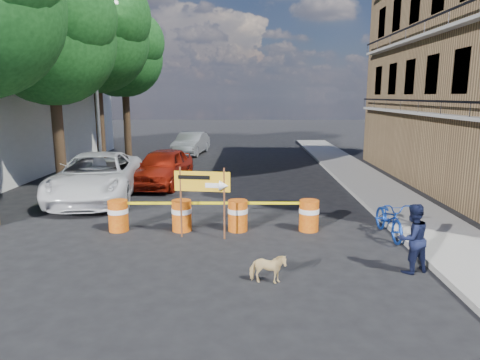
{
  "coord_description": "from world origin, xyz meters",
  "views": [
    {
      "loc": [
        0.89,
        -10.22,
        3.84
      ],
      "look_at": [
        0.65,
        2.65,
        1.3
      ],
      "focal_mm": 32.0,
      "sensor_mm": 36.0,
      "label": 1
    }
  ],
  "objects_px": {
    "suv_white": "(97,176)",
    "barrel_mid_right": "(238,215)",
    "dog": "(268,269)",
    "barrel_far_left": "(118,215)",
    "barrel_mid_left": "(182,215)",
    "bicycle": "(390,202)",
    "sedan_red": "(163,167)",
    "barrel_far_right": "(309,215)",
    "sedan_silver": "(191,143)",
    "detour_sign": "(210,187)",
    "pedestrian": "(412,238)"
  },
  "relations": [
    {
      "from": "barrel_mid_right",
      "to": "detour_sign",
      "type": "distance_m",
      "value": 1.41
    },
    {
      "from": "barrel_mid_left",
      "to": "pedestrian",
      "type": "xyz_separation_m",
      "value": [
        5.51,
        -2.87,
        0.31
      ]
    },
    {
      "from": "barrel_mid_right",
      "to": "bicycle",
      "type": "distance_m",
      "value": 4.25
    },
    {
      "from": "sedan_red",
      "to": "detour_sign",
      "type": "bearing_deg",
      "value": -62.93
    },
    {
      "from": "barrel_mid_right",
      "to": "bicycle",
      "type": "xyz_separation_m",
      "value": [
        4.19,
        -0.46,
        0.52
      ]
    },
    {
      "from": "barrel_mid_left",
      "to": "pedestrian",
      "type": "bearing_deg",
      "value": -27.5
    },
    {
      "from": "pedestrian",
      "to": "sedan_silver",
      "type": "bearing_deg",
      "value": -89.87
    },
    {
      "from": "suv_white",
      "to": "barrel_mid_right",
      "type": "bearing_deg",
      "value": -42.39
    },
    {
      "from": "barrel_mid_right",
      "to": "pedestrian",
      "type": "height_order",
      "value": "pedestrian"
    },
    {
      "from": "barrel_mid_right",
      "to": "suv_white",
      "type": "height_order",
      "value": "suv_white"
    },
    {
      "from": "detour_sign",
      "to": "bicycle",
      "type": "distance_m",
      "value": 4.96
    },
    {
      "from": "barrel_mid_right",
      "to": "detour_sign",
      "type": "bearing_deg",
      "value": -136.23
    },
    {
      "from": "detour_sign",
      "to": "sedan_red",
      "type": "relative_size",
      "value": 0.42
    },
    {
      "from": "pedestrian",
      "to": "barrel_far_right",
      "type": "bearing_deg",
      "value": -78.77
    },
    {
      "from": "dog",
      "to": "barrel_far_left",
      "type": "bearing_deg",
      "value": 55.4
    },
    {
      "from": "barrel_far_left",
      "to": "pedestrian",
      "type": "xyz_separation_m",
      "value": [
        7.34,
        -2.82,
        0.31
      ]
    },
    {
      "from": "barrel_far_right",
      "to": "suv_white",
      "type": "relative_size",
      "value": 0.15
    },
    {
      "from": "detour_sign",
      "to": "dog",
      "type": "distance_m",
      "value": 3.38
    },
    {
      "from": "dog",
      "to": "sedan_red",
      "type": "relative_size",
      "value": 0.17
    },
    {
      "from": "pedestrian",
      "to": "barrel_mid_right",
      "type": "bearing_deg",
      "value": -57.55
    },
    {
      "from": "barrel_far_right",
      "to": "sedan_silver",
      "type": "relative_size",
      "value": 0.2
    },
    {
      "from": "barrel_mid_right",
      "to": "sedan_silver",
      "type": "xyz_separation_m",
      "value": [
        -3.46,
        16.26,
        0.27
      ]
    },
    {
      "from": "barrel_mid_left",
      "to": "pedestrian",
      "type": "distance_m",
      "value": 6.22
    },
    {
      "from": "barrel_far_right",
      "to": "barrel_mid_right",
      "type": "bearing_deg",
      "value": -179.06
    },
    {
      "from": "pedestrian",
      "to": "suv_white",
      "type": "bearing_deg",
      "value": -56.78
    },
    {
      "from": "barrel_far_left",
      "to": "dog",
      "type": "bearing_deg",
      "value": -39.91
    },
    {
      "from": "barrel_far_right",
      "to": "suv_white",
      "type": "bearing_deg",
      "value": 153.0
    },
    {
      "from": "detour_sign",
      "to": "dog",
      "type": "height_order",
      "value": "detour_sign"
    },
    {
      "from": "barrel_mid_right",
      "to": "detour_sign",
      "type": "relative_size",
      "value": 0.46
    },
    {
      "from": "barrel_far_right",
      "to": "pedestrian",
      "type": "xyz_separation_m",
      "value": [
        1.84,
        -2.93,
        0.31
      ]
    },
    {
      "from": "detour_sign",
      "to": "barrel_far_right",
      "type": "bearing_deg",
      "value": 22.02
    },
    {
      "from": "barrel_mid_left",
      "to": "barrel_mid_right",
      "type": "distance_m",
      "value": 1.62
    },
    {
      "from": "barrel_far_left",
      "to": "barrel_mid_left",
      "type": "distance_m",
      "value": 1.83
    },
    {
      "from": "barrel_mid_left",
      "to": "sedan_red",
      "type": "bearing_deg",
      "value": 105.62
    },
    {
      "from": "pedestrian",
      "to": "barrel_far_left",
      "type": "bearing_deg",
      "value": -41.92
    },
    {
      "from": "suv_white",
      "to": "sedan_red",
      "type": "xyz_separation_m",
      "value": [
        2.0,
        2.54,
        -0.06
      ]
    },
    {
      "from": "barrel_mid_left",
      "to": "dog",
      "type": "height_order",
      "value": "barrel_mid_left"
    },
    {
      "from": "bicycle",
      "to": "dog",
      "type": "xyz_separation_m",
      "value": [
        -3.49,
        -3.09,
        -0.66
      ]
    },
    {
      "from": "barrel_mid_left",
      "to": "dog",
      "type": "bearing_deg",
      "value": -56.58
    },
    {
      "from": "sedan_red",
      "to": "sedan_silver",
      "type": "xyz_separation_m",
      "value": [
        -0.06,
        9.88,
        -0.06
      ]
    },
    {
      "from": "pedestrian",
      "to": "detour_sign",
      "type": "bearing_deg",
      "value": -46.22
    },
    {
      "from": "barrel_far_right",
      "to": "sedan_red",
      "type": "distance_m",
      "value": 8.38
    },
    {
      "from": "detour_sign",
      "to": "sedan_silver",
      "type": "bearing_deg",
      "value": 106.31
    },
    {
      "from": "detour_sign",
      "to": "sedan_silver",
      "type": "height_order",
      "value": "detour_sign"
    },
    {
      "from": "barrel_far_left",
      "to": "dog",
      "type": "relative_size",
      "value": 1.17
    },
    {
      "from": "detour_sign",
      "to": "sedan_red",
      "type": "height_order",
      "value": "detour_sign"
    },
    {
      "from": "barrel_mid_left",
      "to": "bicycle",
      "type": "height_order",
      "value": "bicycle"
    },
    {
      "from": "barrel_far_right",
      "to": "detour_sign",
      "type": "height_order",
      "value": "detour_sign"
    },
    {
      "from": "sedan_silver",
      "to": "barrel_mid_left",
      "type": "bearing_deg",
      "value": -75.85
    },
    {
      "from": "dog",
      "to": "sedan_silver",
      "type": "bearing_deg",
      "value": 17.19
    }
  ]
}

